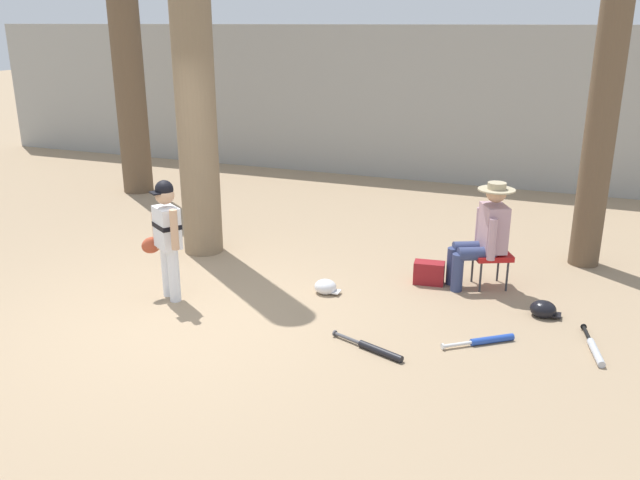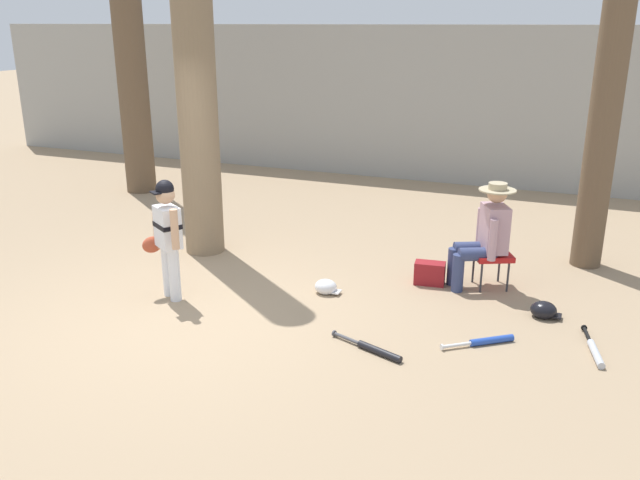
{
  "view_description": "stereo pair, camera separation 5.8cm",
  "coord_description": "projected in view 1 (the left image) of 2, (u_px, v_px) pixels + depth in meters",
  "views": [
    {
      "loc": [
        3.49,
        -5.11,
        2.84
      ],
      "look_at": [
        1.16,
        0.72,
        0.75
      ],
      "focal_mm": 36.87,
      "sensor_mm": 36.0,
      "label": 1
    },
    {
      "loc": [
        3.55,
        -5.09,
        2.84
      ],
      "look_at": [
        1.16,
        0.72,
        0.75
      ],
      "focal_mm": 36.87,
      "sensor_mm": 36.0,
      "label": 2
    }
  ],
  "objects": [
    {
      "name": "bat_aluminum_silver",
      "position": [
        594.0,
        349.0,
        5.92
      ],
      "size": [
        0.22,
        0.76,
        0.07
      ],
      "color": "#B7BCC6",
      "rests_on": "ground"
    },
    {
      "name": "handbag_beside_stool",
      "position": [
        429.0,
        273.0,
        7.46
      ],
      "size": [
        0.36,
        0.22,
        0.26
      ],
      "primitive_type": "cube",
      "rotation": [
        0.0,
        0.0,
        0.13
      ],
      "color": "maroon",
      "rests_on": "ground"
    },
    {
      "name": "bat_blue_youth",
      "position": [
        487.0,
        340.0,
        6.09
      ],
      "size": [
        0.62,
        0.49,
        0.07
      ],
      "color": "#2347AD",
      "rests_on": "ground"
    },
    {
      "name": "folding_stool",
      "position": [
        491.0,
        256.0,
        7.31
      ],
      "size": [
        0.54,
        0.54,
        0.41
      ],
      "color": "red",
      "rests_on": "ground"
    },
    {
      "name": "batting_helmet_black",
      "position": [
        543.0,
        309.0,
        6.65
      ],
      "size": [
        0.31,
        0.24,
        0.18
      ],
      "color": "black",
      "rests_on": "ground"
    },
    {
      "name": "tree_far_left",
      "position": [
        125.0,
        31.0,
        10.76
      ],
      "size": [
        0.68,
        0.68,
        6.06
      ],
      "color": "brown",
      "rests_on": "ground"
    },
    {
      "name": "tree_behind_spectator",
      "position": [
        607.0,
        83.0,
        7.43
      ],
      "size": [
        0.47,
        0.47,
        4.81
      ],
      "color": "brown",
      "rests_on": "ground"
    },
    {
      "name": "concrete_back_wall",
      "position": [
        386.0,
        103.0,
        12.33
      ],
      "size": [
        18.0,
        0.36,
        2.8
      ],
      "primitive_type": "cube",
      "color": "#9E9E99",
      "rests_on": "ground"
    },
    {
      "name": "ground_plane",
      "position": [
        187.0,
        318.0,
        6.63
      ],
      "size": [
        60.0,
        60.0,
        0.0
      ],
      "primitive_type": "plane",
      "color": "#9E8466"
    },
    {
      "name": "bat_black_composite",
      "position": [
        375.0,
        349.0,
        5.93
      ],
      "size": [
        0.75,
        0.32,
        0.07
      ],
      "color": "black",
      "rests_on": "ground"
    },
    {
      "name": "seated_spectator",
      "position": [
        484.0,
        232.0,
        7.22
      ],
      "size": [
        0.67,
        0.56,
        1.2
      ],
      "color": "navy",
      "rests_on": "ground"
    },
    {
      "name": "young_ballplayer",
      "position": [
        166.0,
        232.0,
        6.88
      ],
      "size": [
        0.6,
        0.37,
        1.31
      ],
      "color": "white",
      "rests_on": "ground"
    },
    {
      "name": "batting_helmet_white",
      "position": [
        326.0,
        287.0,
        7.22
      ],
      "size": [
        0.29,
        0.22,
        0.17
      ],
      "color": "silver",
      "rests_on": "ground"
    },
    {
      "name": "tree_near_player",
      "position": [
        194.0,
        78.0,
        7.89
      ],
      "size": [
        0.72,
        0.72,
        5.1
      ],
      "color": "#7F6B51",
      "rests_on": "ground"
    }
  ]
}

